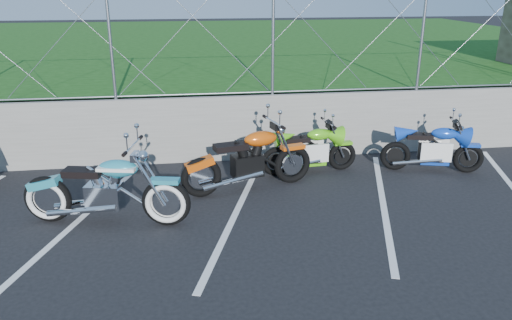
{
  "coord_description": "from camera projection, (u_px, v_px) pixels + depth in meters",
  "views": [
    {
      "loc": [
        -0.72,
        -6.03,
        3.38
      ],
      "look_at": [
        0.35,
        1.3,
        0.74
      ],
      "focal_mm": 35.0,
      "sensor_mm": 36.0,
      "label": 1
    }
  ],
  "objects": [
    {
      "name": "ground",
      "position": [
        244.0,
        243.0,
        6.86
      ],
      "size": [
        90.0,
        90.0,
        0.0
      ],
      "primitive_type": "plane",
      "color": "black",
      "rests_on": "ground"
    },
    {
      "name": "retaining_wall",
      "position": [
        222.0,
        128.0,
        9.9
      ],
      "size": [
        30.0,
        0.22,
        1.3
      ],
      "primitive_type": "cube",
      "color": "slate",
      "rests_on": "ground"
    },
    {
      "name": "grass_field",
      "position": [
        201.0,
        57.0,
        19.22
      ],
      "size": [
        30.0,
        20.0,
        1.3
      ],
      "primitive_type": "cube",
      "color": "#174512",
      "rests_on": "ground"
    },
    {
      "name": "chain_link_fence",
      "position": [
        220.0,
        43.0,
        9.34
      ],
      "size": [
        28.0,
        0.03,
        2.0
      ],
      "color": "gray",
      "rests_on": "retaining_wall"
    },
    {
      "name": "parking_lines",
      "position": [
        311.0,
        207.0,
        7.95
      ],
      "size": [
        18.29,
        4.31,
        0.01
      ],
      "color": "silver",
      "rests_on": "ground"
    },
    {
      "name": "cruiser_turquoise",
      "position": [
        108.0,
        192.0,
        7.26
      ],
      "size": [
        2.47,
        0.81,
        1.24
      ],
      "rotation": [
        0.0,
        0.0,
        -0.21
      ],
      "color": "black",
      "rests_on": "ground"
    },
    {
      "name": "naked_orange",
      "position": [
        250.0,
        162.0,
        8.48
      ],
      "size": [
        2.32,
        0.84,
        1.18
      ],
      "rotation": [
        0.0,
        0.0,
        0.24
      ],
      "color": "black",
      "rests_on": "ground"
    },
    {
      "name": "sportbike_green",
      "position": [
        311.0,
        151.0,
        9.27
      ],
      "size": [
        1.85,
        0.66,
        0.96
      ],
      "rotation": [
        0.0,
        0.0,
        0.09
      ],
      "color": "black",
      "rests_on": "ground"
    },
    {
      "name": "sportbike_blue",
      "position": [
        434.0,
        150.0,
        9.32
      ],
      "size": [
        1.86,
        0.71,
        0.98
      ],
      "rotation": [
        0.0,
        0.0,
        -0.26
      ],
      "color": "black",
      "rests_on": "ground"
    }
  ]
}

